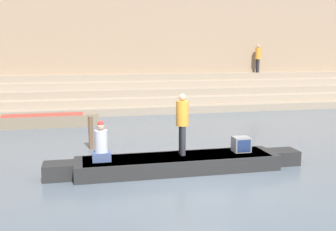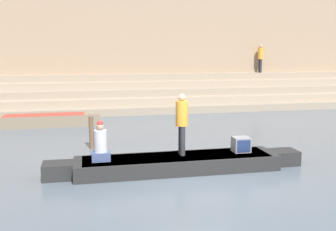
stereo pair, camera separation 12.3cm
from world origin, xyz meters
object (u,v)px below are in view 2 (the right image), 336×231
tv_set (241,144)px  moored_boat_shore (45,120)px  person_standing (182,120)px  mooring_post (91,133)px  person_on_steps (261,56)px  person_rowing (101,145)px  rowboat_main (177,163)px

tv_set → moored_boat_shore: tv_set is taller
person_standing → mooring_post: person_standing is taller
tv_set → person_on_steps: size_ratio=0.27×
person_rowing → person_on_steps: person_on_steps is taller
person_standing → mooring_post: bearing=124.0°
person_rowing → person_on_steps: size_ratio=0.61×
person_rowing → moored_boat_shore: (-2.07, 7.35, -0.55)m
person_rowing → tv_set: size_ratio=2.24×
rowboat_main → tv_set: (1.83, 0.08, 0.39)m
mooring_post → person_on_steps: 14.39m
person_standing → rowboat_main: bearing=-143.6°
tv_set → mooring_post: mooring_post is taller
person_on_steps → tv_set: bearing=-176.8°
moored_boat_shore → mooring_post: (1.88, -4.39, 0.27)m
person_rowing → mooring_post: (-0.19, 2.96, -0.28)m
person_standing → person_rowing: size_ratio=1.59×
rowboat_main → person_on_steps: 15.29m
tv_set → person_standing: bearing=174.0°
rowboat_main → person_rowing: 2.08m
person_rowing → moored_boat_shore: bearing=102.9°
person_rowing → moored_boat_shore: 7.65m
rowboat_main → person_rowing: bearing=-177.8°
rowboat_main → person_on_steps: bearing=58.8°
person_rowing → moored_boat_shore: person_rowing is taller
tv_set → mooring_post: (-4.02, 2.85, -0.08)m
person_on_steps → person_standing: bearing=177.4°
moored_boat_shore → mooring_post: mooring_post is taller
moored_boat_shore → person_on_steps: size_ratio=2.75×
moored_boat_shore → person_on_steps: bearing=21.2°
person_rowing → tv_set: 3.84m
moored_boat_shore → person_on_steps: person_on_steps is taller
person_standing → moored_boat_shore: size_ratio=0.35×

